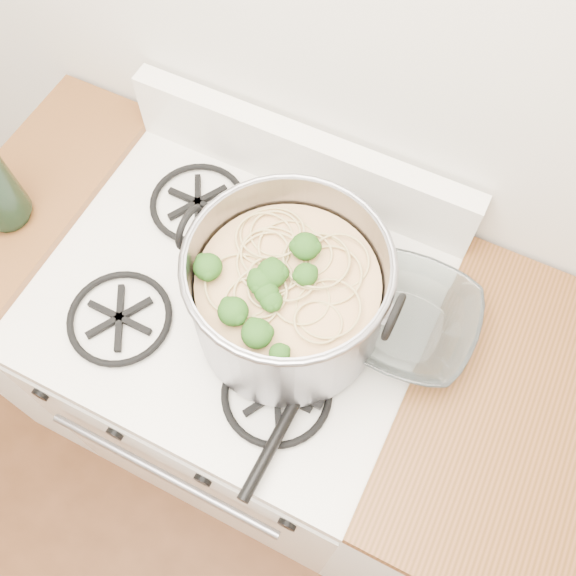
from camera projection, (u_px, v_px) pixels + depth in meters
The scene contains 5 objects.
gas_range at pixel (247, 374), 1.68m from camera, with size 0.76×0.66×0.92m.
counter_left at pixel (86, 292), 1.77m from camera, with size 0.25×0.65×0.92m.
stock_pot at pixel (288, 296), 1.12m from camera, with size 0.38×0.35×0.24m.
spatula at pixel (312, 371), 1.16m from camera, with size 0.29×0.31×0.02m, color black, non-canonical shape.
glass_bowl at pixel (406, 324), 1.20m from camera, with size 0.10×0.10×0.03m, color white.
Camera 1 is at (0.35, 0.80, 2.04)m, focal length 40.00 mm.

